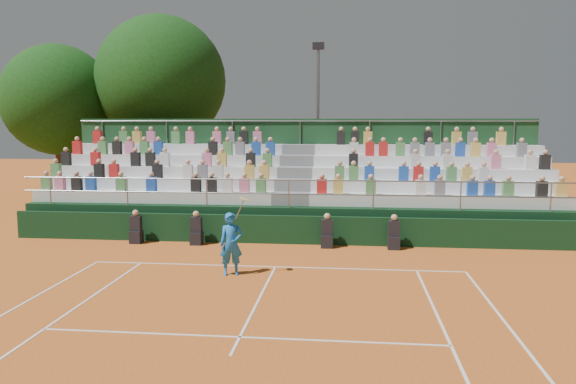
# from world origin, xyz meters

# --- Properties ---
(ground) EXTENTS (90.00, 90.00, 0.00)m
(ground) POSITION_xyz_m (0.00, 0.00, 0.00)
(ground) COLOR #C86121
(ground) RESTS_ON ground
(courtside_wall) EXTENTS (20.00, 0.15, 1.00)m
(courtside_wall) POSITION_xyz_m (0.00, 3.20, 0.50)
(courtside_wall) COLOR black
(courtside_wall) RESTS_ON ground
(line_officials) EXTENTS (9.38, 0.40, 1.19)m
(line_officials) POSITION_xyz_m (-0.84, 2.75, 0.48)
(line_officials) COLOR black
(line_officials) RESTS_ON ground
(grandstand) EXTENTS (20.00, 5.20, 4.40)m
(grandstand) POSITION_xyz_m (-0.01, 6.44, 1.09)
(grandstand) COLOR black
(grandstand) RESTS_ON ground
(tennis_player) EXTENTS (0.90, 0.60, 2.22)m
(tennis_player) POSITION_xyz_m (-1.11, -0.97, 0.89)
(tennis_player) COLOR blue
(tennis_player) RESTS_ON ground
(tree_west) EXTENTS (5.69, 5.69, 8.23)m
(tree_west) POSITION_xyz_m (-12.87, 11.84, 5.37)
(tree_west) COLOR #372314
(tree_west) RESTS_ON ground
(tree_east) EXTENTS (6.69, 6.69, 9.74)m
(tree_east) POSITION_xyz_m (-7.62, 12.68, 6.38)
(tree_east) COLOR #372314
(tree_east) RESTS_ON ground
(floodlight_mast) EXTENTS (0.60, 0.25, 8.31)m
(floodlight_mast) POSITION_xyz_m (0.50, 13.44, 4.83)
(floodlight_mast) COLOR gray
(floodlight_mast) RESTS_ON ground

